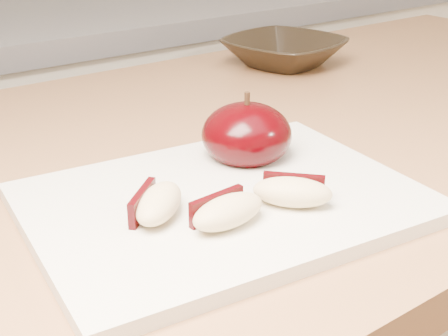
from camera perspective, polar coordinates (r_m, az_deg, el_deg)
back_cabinet at (r=1.43m, az=-18.32°, el=-5.44°), size 2.40×0.62×0.94m
cutting_board at (r=0.53m, az=-0.00°, el=-3.12°), size 0.35×0.27×0.01m
apple_half at (r=0.59m, az=2.08°, el=3.07°), size 0.09×0.09×0.07m
apple_wedge_a at (r=0.49m, az=-6.15°, el=-3.21°), size 0.07×0.07×0.02m
apple_wedge_b at (r=0.47m, az=0.25°, el=-3.94°), size 0.07×0.04×0.02m
apple_wedge_c at (r=0.51m, az=6.28°, el=-2.13°), size 0.07×0.07×0.02m
bowl at (r=0.97m, az=5.50°, el=10.54°), size 0.20×0.20×0.04m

